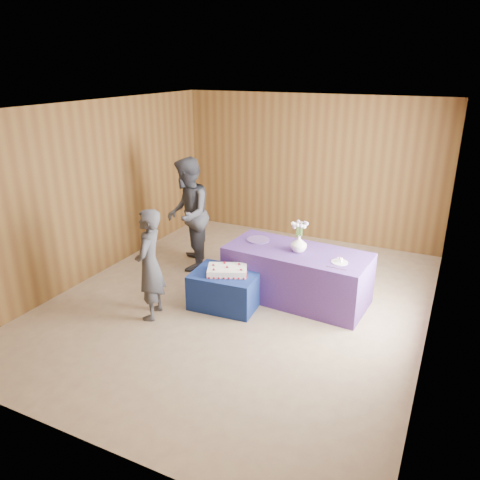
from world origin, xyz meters
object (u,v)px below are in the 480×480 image
Objects in this scene: sheet_cake at (227,270)px; vase at (299,244)px; guest_left at (150,265)px; cake_table at (226,289)px; serving_table at (296,275)px; guest_right at (188,214)px.

sheet_cake is 2.80× the size of vase.
cake_table is at bearing 115.57° from guest_left.
vase is at bearing -49.88° from serving_table.
sheet_cake is at bearing 113.40° from guest_left.
vase is at bearing 13.15° from sheet_cake.
serving_table is 1.02m from sheet_cake.
guest_right is at bearing 175.03° from serving_table.
guest_left is (-0.75, -0.69, 0.50)m from cake_table.
cake_table is 1.38× the size of sheet_cake.
guest_right is at bearing 177.10° from guest_left.
sheet_cake is at bearing -31.49° from cake_table.
serving_table reaches higher than sheet_cake.
guest_left reaches higher than vase.
guest_left is (-1.59, -1.28, -0.12)m from vase.
guest_left is at bearing -136.14° from serving_table.
cake_table is at bearing -139.20° from serving_table.
guest_right is (-2.01, 0.35, 0.05)m from vase.
vase is 0.16× the size of guest_left.
cake_table is 1.20m from vase.
guest_right is at bearing 118.09° from sheet_cake.
cake_table is at bearing 24.29° from guest_right.
guest_right reaches higher than sheet_cake.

